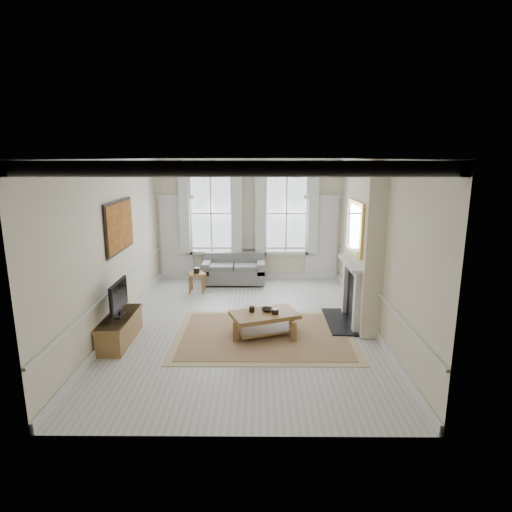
{
  "coord_description": "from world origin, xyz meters",
  "views": [
    {
      "loc": [
        0.29,
        -8.32,
        3.42
      ],
      "look_at": [
        0.22,
        1.06,
        1.25
      ],
      "focal_mm": 30.0,
      "sensor_mm": 36.0,
      "label": 1
    }
  ],
  "objects_px": {
    "sofa": "(234,271)",
    "coffee_table": "(265,317)",
    "side_table": "(197,277)",
    "tv_stand": "(120,329)"
  },
  "relations": [
    {
      "from": "sofa",
      "to": "side_table",
      "type": "relative_size",
      "value": 3.13
    },
    {
      "from": "sofa",
      "to": "side_table",
      "type": "xyz_separation_m",
      "value": [
        -0.92,
        -0.78,
        0.05
      ]
    },
    {
      "from": "side_table",
      "to": "tv_stand",
      "type": "distance_m",
      "value": 3.28
    },
    {
      "from": "side_table",
      "to": "coffee_table",
      "type": "relative_size",
      "value": 0.37
    },
    {
      "from": "sofa",
      "to": "side_table",
      "type": "distance_m",
      "value": 1.21
    },
    {
      "from": "tv_stand",
      "to": "side_table",
      "type": "bearing_deg",
      "value": 71.92
    },
    {
      "from": "coffee_table",
      "to": "tv_stand",
      "type": "height_order",
      "value": "tv_stand"
    },
    {
      "from": "sofa",
      "to": "side_table",
      "type": "bearing_deg",
      "value": -139.86
    },
    {
      "from": "sofa",
      "to": "coffee_table",
      "type": "height_order",
      "value": "sofa"
    },
    {
      "from": "side_table",
      "to": "coffee_table",
      "type": "distance_m",
      "value": 3.3
    }
  ]
}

